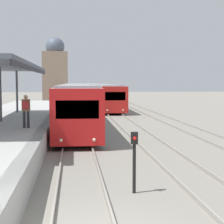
{
  "coord_description": "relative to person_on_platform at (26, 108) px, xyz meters",
  "views": [
    {
      "loc": [
        -0.19,
        -7.69,
        3.32
      ],
      "look_at": [
        1.96,
        13.05,
        1.66
      ],
      "focal_mm": 60.0,
      "sensor_mm": 36.0,
      "label": 1
    }
  ],
  "objects": [
    {
      "name": "person_on_platform",
      "position": [
        0.0,
        0.0,
        0.0
      ],
      "size": [
        0.4,
        0.4,
        1.66
      ],
      "color": "#2D2D33",
      "rests_on": "station_platform"
    },
    {
      "name": "distant_domed_building",
      "position": [
        -0.63,
        45.26,
        3.12
      ],
      "size": [
        4.13,
        4.13,
        10.87
      ],
      "color": "#89705B",
      "rests_on": "ground_plane"
    },
    {
      "name": "train_far",
      "position": [
        6.48,
        49.66,
        -0.33
      ],
      "size": [
        2.63,
        64.25,
        3.02
      ],
      "color": "red",
      "rests_on": "ground_plane"
    },
    {
      "name": "train_near",
      "position": [
        2.56,
        23.75,
        -0.27
      ],
      "size": [
        2.65,
        50.02,
        3.14
      ],
      "color": "red",
      "rests_on": "ground_plane"
    },
    {
      "name": "signal_post_near",
      "position": [
        4.17,
        -8.15,
        -0.86
      ],
      "size": [
        0.2,
        0.21,
        1.85
      ],
      "color": "black",
      "rests_on": "ground_plane"
    },
    {
      "name": "platform_canopy",
      "position": [
        -1.83,
        3.34,
        2.24
      ],
      "size": [
        4.0,
        16.35,
        3.36
      ],
      "color": "#4C515B",
      "rests_on": "station_platform"
    }
  ]
}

